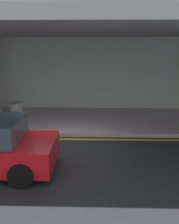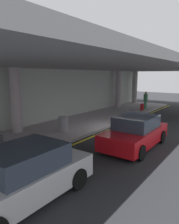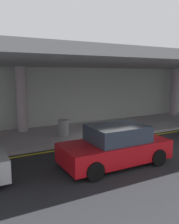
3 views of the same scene
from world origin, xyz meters
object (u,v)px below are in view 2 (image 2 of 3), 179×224
(support_column_far_left, at_px, (16,100))
(trash_bin_steel, at_px, (63,124))
(car_red, at_px, (135,132))
(support_column_left_mid, at_px, (118,89))
(support_column_center, at_px, (135,87))
(traveler_with_luggage, at_px, (146,99))
(car_silver, at_px, (23,175))
(suitcase_upright_primary, at_px, (142,107))

(support_column_far_left, xyz_separation_m, trash_bin_steel, (1.67, -2.02, -1.40))
(car_red, distance_m, trash_bin_steel, 4.36)
(support_column_far_left, relative_size, support_column_left_mid, 1.00)
(support_column_left_mid, bearing_deg, trash_bin_steel, -168.91)
(support_column_center, relative_size, car_red, 0.89)
(car_red, bearing_deg, trash_bin_steel, 90.72)
(car_red, bearing_deg, traveler_with_luggage, 15.26)
(car_silver, bearing_deg, support_column_left_mid, -162.72)
(support_column_far_left, distance_m, car_red, 6.80)
(support_column_far_left, bearing_deg, support_column_center, 0.00)
(car_red, height_order, car_silver, same)
(traveler_with_luggage, xyz_separation_m, suitcase_upright_primary, (-0.84, -0.03, -0.65))
(traveler_with_luggage, relative_size, suitcase_upright_primary, 1.87)
(car_silver, height_order, traveler_with_luggage, traveler_with_luggage)
(support_column_center, xyz_separation_m, car_red, (-13.99, -6.37, -1.26))
(support_column_left_mid, relative_size, trash_bin_steel, 4.29)
(support_column_far_left, height_order, suitcase_upright_primary, support_column_far_left)
(car_silver, bearing_deg, support_column_center, -166.49)
(support_column_far_left, relative_size, traveler_with_luggage, 2.17)
(support_column_far_left, height_order, support_column_left_mid, same)
(car_silver, height_order, suitcase_upright_primary, car_silver)
(support_column_center, distance_m, suitcase_upright_primary, 5.61)
(support_column_center, relative_size, trash_bin_steel, 4.29)
(suitcase_upright_primary, distance_m, trash_bin_steel, 9.78)
(traveler_with_luggage, bearing_deg, car_silver, -170.30)
(support_column_left_mid, xyz_separation_m, car_silver, (-15.83, -5.70, -1.26))
(suitcase_upright_primary, bearing_deg, support_column_left_mid, 105.91)
(suitcase_upright_primary, bearing_deg, support_column_far_left, -166.79)
(car_red, relative_size, traveler_with_luggage, 2.44)
(support_column_center, xyz_separation_m, traveler_with_luggage, (-3.75, -2.84, -0.86))
(support_column_far_left, bearing_deg, support_column_left_mid, 0.00)
(car_red, height_order, trash_bin_steel, car_red)
(suitcase_upright_primary, bearing_deg, car_silver, -142.15)
(support_column_center, height_order, car_silver, support_column_center)
(car_silver, bearing_deg, car_red, 170.95)
(traveler_with_luggage, bearing_deg, suitcase_upright_primary, -178.46)
(car_red, relative_size, trash_bin_steel, 4.82)
(support_column_left_mid, height_order, trash_bin_steel, support_column_left_mid)
(car_red, relative_size, car_silver, 1.00)
(support_column_far_left, bearing_deg, suitcase_upright_primary, -14.12)
(support_column_left_mid, distance_m, suitcase_upright_primary, 3.30)
(support_column_center, bearing_deg, support_column_left_mid, 180.00)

